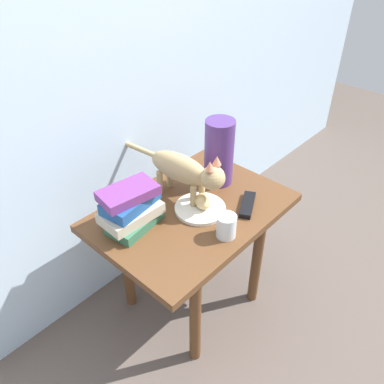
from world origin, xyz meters
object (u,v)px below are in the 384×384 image
object	(u,v)px
bread_roll	(203,201)
candle_jar	(226,227)
plate	(200,209)
tv_remote	(247,205)
green_vase	(219,152)
book_stack	(131,208)
side_table	(192,225)
cat	(186,170)

from	to	relation	value
bread_roll	candle_jar	distance (m)	0.16
plate	tv_remote	world-z (taller)	tv_remote
plate	green_vase	xyz separation A→B (m)	(0.19, 0.07, 0.13)
book_stack	candle_jar	bearing A→B (deg)	-57.27
side_table	plate	bearing A→B (deg)	-58.56
cat	green_vase	size ratio (longest dim) A/B	1.74
cat	book_stack	size ratio (longest dim) A/B	2.12
bread_roll	candle_jar	bearing A→B (deg)	-109.42
bread_roll	plate	bearing A→B (deg)	154.26
plate	bread_roll	world-z (taller)	bread_roll
book_stack	candle_jar	xyz separation A→B (m)	(0.18, -0.28, -0.04)
tv_remote	green_vase	bearing A→B (deg)	45.58
bread_roll	green_vase	world-z (taller)	green_vase
plate	candle_jar	bearing A→B (deg)	-105.60
side_table	plate	world-z (taller)	plate
bread_roll	candle_jar	xyz separation A→B (m)	(-0.05, -0.15, -0.00)
side_table	book_stack	bearing A→B (deg)	155.14
book_stack	tv_remote	bearing A→B (deg)	-33.93
plate	cat	distance (m)	0.15
book_stack	candle_jar	distance (m)	0.34
bread_roll	side_table	bearing A→B (deg)	129.81
plate	bread_roll	xyz separation A→B (m)	(0.01, -0.00, 0.03)
tv_remote	cat	bearing A→B (deg)	92.55
plate	green_vase	distance (m)	0.25
plate	bread_roll	size ratio (longest dim) A/B	2.41
book_stack	side_table	bearing A→B (deg)	-24.86
plate	green_vase	world-z (taller)	green_vase
side_table	tv_remote	bearing A→B (deg)	-43.83
bread_roll	tv_remote	world-z (taller)	bread_roll
green_vase	tv_remote	xyz separation A→B (m)	(-0.06, -0.19, -0.13)
side_table	plate	distance (m)	0.09
plate	green_vase	bearing A→B (deg)	20.95
tv_remote	candle_jar	bearing A→B (deg)	164.47
bread_roll	cat	bearing A→B (deg)	86.74
tv_remote	side_table	bearing A→B (deg)	108.53
green_vase	bread_roll	bearing A→B (deg)	-156.77
book_stack	candle_jar	size ratio (longest dim) A/B	2.65
green_vase	side_table	bearing A→B (deg)	-167.24
cat	candle_jar	world-z (taller)	cat
green_vase	candle_jar	bearing A→B (deg)	-135.73
bread_roll	green_vase	distance (m)	0.22
cat	tv_remote	world-z (taller)	cat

